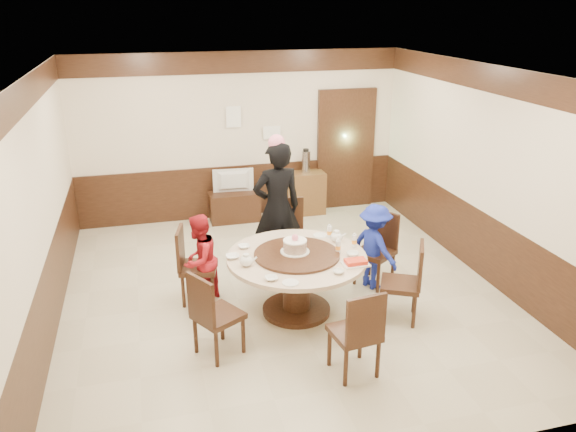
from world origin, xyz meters
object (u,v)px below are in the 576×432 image
object	(u,v)px
birthday_cake	(295,246)
thermos	(306,162)
person_standing	(277,208)
banquet_table	(297,272)
person_red	(199,260)
person_blue	(374,247)
tv_stand	(234,206)
shrimp_platter	(356,263)
television	(234,181)
side_cabinet	(301,193)

from	to	relation	value
birthday_cake	thermos	world-z (taller)	thermos
birthday_cake	thermos	distance (m)	3.40
person_standing	thermos	bearing A→B (deg)	-121.97
banquet_table	person_standing	world-z (taller)	person_standing
person_red	person_blue	xyz separation A→B (m)	(2.24, -0.15, -0.01)
banquet_table	tv_stand	world-z (taller)	banquet_table
birthday_cake	shrimp_platter	xyz separation A→B (m)	(0.59, -0.45, -0.08)
banquet_table	person_red	world-z (taller)	person_red
thermos	tv_stand	bearing A→B (deg)	-178.66
person_blue	shrimp_platter	size ratio (longest dim) A/B	3.80
banquet_table	television	distance (m)	3.25
person_blue	thermos	xyz separation A→B (m)	(-0.08, 2.89, 0.37)
birthday_cake	television	bearing A→B (deg)	93.46
thermos	person_blue	bearing A→B (deg)	-88.47
shrimp_platter	person_standing	bearing A→B (deg)	108.53
thermos	television	bearing A→B (deg)	-178.66
banquet_table	birthday_cake	distance (m)	0.33
birthday_cake	side_cabinet	bearing A→B (deg)	72.57
shrimp_platter	thermos	bearing A→B (deg)	82.30
banquet_table	shrimp_platter	size ratio (longest dim) A/B	5.49
person_blue	shrimp_platter	world-z (taller)	person_blue
person_red	banquet_table	bearing A→B (deg)	102.01
birthday_cake	side_cabinet	xyz separation A→B (m)	(1.01, 3.23, -0.48)
television	tv_stand	bearing A→B (deg)	4.43
tv_stand	television	size ratio (longest dim) A/B	1.23
television	side_cabinet	bearing A→B (deg)	-174.14
person_red	birthday_cake	bearing A→B (deg)	103.68
banquet_table	thermos	distance (m)	3.46
person_standing	side_cabinet	world-z (taller)	person_standing
person_red	thermos	bearing A→B (deg)	179.55
person_blue	person_standing	bearing A→B (deg)	32.24
banquet_table	tv_stand	xyz separation A→B (m)	(-0.20, 3.24, -0.28)
banquet_table	thermos	xyz separation A→B (m)	(1.08, 3.27, 0.41)
television	side_cabinet	distance (m)	1.25
birthday_cake	person_red	bearing A→B (deg)	155.84
person_blue	side_cabinet	distance (m)	2.90
shrimp_platter	thermos	distance (m)	3.71
banquet_table	thermos	world-z (taller)	thermos
person_blue	shrimp_platter	xyz separation A→B (m)	(-0.57, -0.79, 0.21)
television	thermos	size ratio (longest dim) A/B	1.81
birthday_cake	shrimp_platter	size ratio (longest dim) A/B	1.15
person_red	birthday_cake	size ratio (longest dim) A/B	3.37
person_red	shrimp_platter	distance (m)	1.92
person_blue	shrimp_platter	distance (m)	1.00
tv_stand	television	xyz separation A→B (m)	(0.00, 0.00, 0.45)
thermos	person_standing	bearing A→B (deg)	-116.07
thermos	person_red	bearing A→B (deg)	-128.29
person_red	side_cabinet	size ratio (longest dim) A/B	1.45
shrimp_platter	television	world-z (taller)	television
person_standing	side_cabinet	distance (m)	2.37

